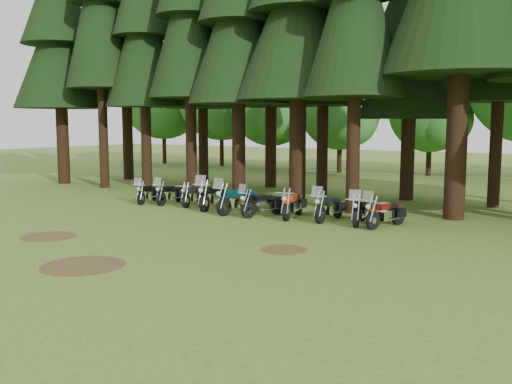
# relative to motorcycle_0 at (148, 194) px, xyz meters

# --- Properties ---
(ground) EXTENTS (120.00, 120.00, 0.00)m
(ground) POSITION_rel_motorcycle_0_xyz_m (5.78, -5.66, -0.42)
(ground) COLOR #496A21
(ground) RESTS_ON ground
(pine_front_0) EXTENTS (5.49, 5.49, 16.17)m
(pine_front_0) POSITION_rel_motorcycle_0_xyz_m (-10.43, 3.62, 9.26)
(pine_front_0) COLOR black
(pine_front_0) RESTS_ON ground
(pine_front_2) EXTENTS (4.32, 4.32, 16.22)m
(pine_front_2) POSITION_rel_motorcycle_0_xyz_m (-4.00, 4.16, 9.29)
(pine_front_2) COLOR black
(pine_front_2) RESTS_ON ground
(pine_back_0) EXTENTS (5.00, 5.00, 17.21)m
(pine_back_0) POSITION_rel_motorcycle_0_xyz_m (-8.90, 7.59, 9.89)
(pine_back_0) COLOR black
(pine_back_0) RESTS_ON ground
(pine_back_1) EXTENTS (4.52, 4.52, 16.22)m
(pine_back_1) POSITION_rel_motorcycle_0_xyz_m (-3.48, 8.69, 9.29)
(pine_back_1) COLOR black
(pine_back_1) RESTS_ON ground
(pine_back_2) EXTENTS (4.85, 4.85, 16.30)m
(pine_back_2) POSITION_rel_motorcycle_0_xyz_m (1.40, 8.74, 9.34)
(pine_back_2) COLOR black
(pine_back_2) RESTS_ON ground
(pine_back_3) EXTENTS (4.35, 4.35, 16.20)m
(pine_back_3) POSITION_rel_motorcycle_0_xyz_m (5.41, 7.28, 9.28)
(pine_back_3) COLOR black
(pine_back_3) RESTS_ON ground
(pine_back_4) EXTENTS (4.94, 4.94, 13.78)m
(pine_back_4) POSITION_rel_motorcycle_0_xyz_m (9.81, 7.59, 7.83)
(pine_back_4) COLOR black
(pine_back_4) RESTS_ON ground
(decid_0) EXTENTS (8.00, 7.78, 10.00)m
(decid_0) POSITION_rel_motorcycle_0_xyz_m (-16.32, 19.60, 5.48)
(decid_0) COLOR black
(decid_0) RESTS_ON ground
(decid_1) EXTENTS (7.91, 7.69, 9.88)m
(decid_1) POSITION_rel_motorcycle_0_xyz_m (-10.21, 20.10, 5.41)
(decid_1) COLOR black
(decid_1) RESTS_ON ground
(decid_2) EXTENTS (6.72, 6.53, 8.40)m
(decid_2) POSITION_rel_motorcycle_0_xyz_m (-4.66, 19.12, 4.54)
(decid_2) COLOR black
(decid_2) RESTS_ON ground
(decid_3) EXTENTS (6.12, 5.95, 7.65)m
(decid_3) POSITION_rel_motorcycle_0_xyz_m (1.06, 19.47, 4.09)
(decid_3) COLOR black
(decid_3) RESTS_ON ground
(decid_4) EXTENTS (5.93, 5.76, 7.41)m
(decid_4) POSITION_rel_motorcycle_0_xyz_m (7.36, 20.66, 3.95)
(decid_4) COLOR black
(decid_4) RESTS_ON ground
(dirt_patch_0) EXTENTS (1.80, 1.80, 0.01)m
(dirt_patch_0) POSITION_rel_motorcycle_0_xyz_m (2.78, -7.66, -0.41)
(dirt_patch_0) COLOR #4C3D1E
(dirt_patch_0) RESTS_ON ground
(dirt_patch_1) EXTENTS (1.40, 1.40, 0.01)m
(dirt_patch_1) POSITION_rel_motorcycle_0_xyz_m (10.28, -5.16, -0.41)
(dirt_patch_1) COLOR #4C3D1E
(dirt_patch_1) RESTS_ON ground
(dirt_patch_2) EXTENTS (2.20, 2.20, 0.01)m
(dirt_patch_2) POSITION_rel_motorcycle_0_xyz_m (6.78, -9.66, -0.41)
(dirt_patch_2) COLOR #4C3D1E
(dirt_patch_2) RESTS_ON ground
(motorcycle_0) EXTENTS (0.76, 1.98, 1.26)m
(motorcycle_0) POSITION_rel_motorcycle_0_xyz_m (0.00, 0.00, 0.00)
(motorcycle_0) COLOR black
(motorcycle_0) RESTS_ON ground
(motorcycle_1) EXTENTS (0.47, 2.09, 1.31)m
(motorcycle_1) POSITION_rel_motorcycle_0_xyz_m (1.14, 0.26, 0.02)
(motorcycle_1) COLOR black
(motorcycle_1) RESTS_ON ground
(motorcycle_2) EXTENTS (0.56, 2.04, 0.84)m
(motorcycle_2) POSITION_rel_motorcycle_0_xyz_m (2.34, 0.45, 0.01)
(motorcycle_2) COLOR black
(motorcycle_2) RESTS_ON ground
(motorcycle_3) EXTENTS (0.74, 2.52, 1.59)m
(motorcycle_3) POSITION_rel_motorcycle_0_xyz_m (3.74, 0.09, 0.11)
(motorcycle_3) COLOR black
(motorcycle_3) RESTS_ON ground
(motorcycle_4) EXTENTS (0.66, 2.48, 1.56)m
(motorcycle_4) POSITION_rel_motorcycle_0_xyz_m (5.30, -0.31, 0.10)
(motorcycle_4) COLOR black
(motorcycle_4) RESTS_ON ground
(motorcycle_5) EXTENTS (0.97, 2.13, 1.37)m
(motorcycle_5) POSITION_rel_motorcycle_0_xyz_m (6.55, -0.38, 0.04)
(motorcycle_5) COLOR black
(motorcycle_5) RESTS_ON ground
(motorcycle_6) EXTENTS (0.62, 2.30, 0.94)m
(motorcycle_6) POSITION_rel_motorcycle_0_xyz_m (7.72, -0.01, 0.06)
(motorcycle_6) COLOR black
(motorcycle_6) RESTS_ON ground
(motorcycle_7) EXTENTS (0.42, 2.26, 1.43)m
(motorcycle_7) POSITION_rel_motorcycle_0_xyz_m (9.22, 0.14, 0.06)
(motorcycle_7) COLOR black
(motorcycle_7) RESTS_ON ground
(motorcycle_8) EXTENTS (0.74, 2.23, 1.40)m
(motorcycle_8) POSITION_rel_motorcycle_0_xyz_m (10.51, 0.04, 0.05)
(motorcycle_8) COLOR black
(motorcycle_8) RESTS_ON ground
(motorcycle_9) EXTENTS (0.88, 2.20, 1.40)m
(motorcycle_9) POSITION_rel_motorcycle_0_xyz_m (11.51, -0.00, 0.05)
(motorcycle_9) COLOR black
(motorcycle_9) RESTS_ON ground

